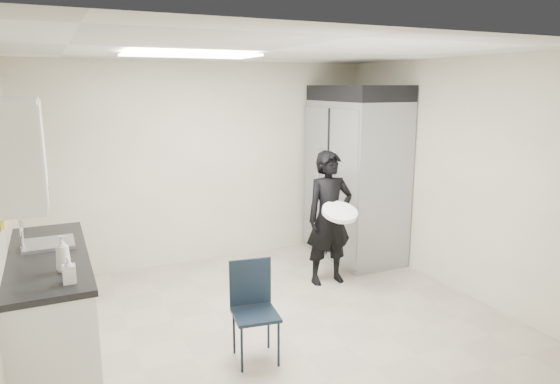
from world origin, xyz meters
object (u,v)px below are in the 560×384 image
commercial_fridge (356,181)px  man_tuxedo (329,218)px  folding_chair (255,315)px  lower_counter (52,307)px

commercial_fridge → man_tuxedo: commercial_fridge is taller
folding_chair → man_tuxedo: (1.44, 1.24, 0.37)m
lower_counter → folding_chair: lower_counter is taller
man_tuxedo → folding_chair: bearing=-135.5°
lower_counter → folding_chair: 1.76m
lower_counter → folding_chair: (1.55, -0.84, -0.02)m
lower_counter → folding_chair: size_ratio=2.31×
man_tuxedo → lower_counter: bearing=-168.6°
lower_counter → man_tuxedo: bearing=7.8°
commercial_fridge → lower_counter: bearing=-164.1°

